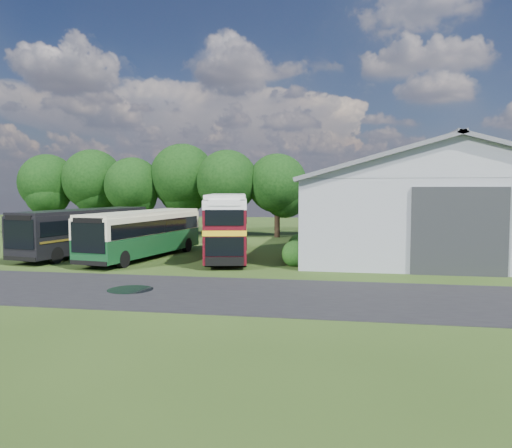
% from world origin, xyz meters
% --- Properties ---
extents(ground, '(120.00, 120.00, 0.00)m').
position_xyz_m(ground, '(0.00, 0.00, 0.00)').
color(ground, '#203511').
rests_on(ground, ground).
extents(asphalt_road, '(60.00, 8.00, 0.02)m').
position_xyz_m(asphalt_road, '(3.00, -3.00, 0.00)').
color(asphalt_road, black).
rests_on(asphalt_road, ground).
extents(puddle, '(2.20, 2.20, 0.01)m').
position_xyz_m(puddle, '(-1.50, -3.00, 0.00)').
color(puddle, black).
rests_on(puddle, ground).
extents(storage_shed, '(18.80, 24.80, 8.15)m').
position_xyz_m(storage_shed, '(15.00, 15.98, 4.17)').
color(storage_shed, gray).
rests_on(storage_shed, ground).
extents(tree_far_left, '(6.12, 6.12, 8.64)m').
position_xyz_m(tree_far_left, '(-23.00, 24.00, 5.56)').
color(tree_far_left, black).
rests_on(tree_far_left, ground).
extents(tree_left_a, '(6.46, 6.46, 9.12)m').
position_xyz_m(tree_left_a, '(-18.00, 24.50, 5.87)').
color(tree_left_a, black).
rests_on(tree_left_a, ground).
extents(tree_left_b, '(5.78, 5.78, 8.16)m').
position_xyz_m(tree_left_b, '(-13.00, 23.50, 5.25)').
color(tree_left_b, black).
rests_on(tree_left_b, ground).
extents(tree_mid, '(6.80, 6.80, 9.60)m').
position_xyz_m(tree_mid, '(-8.00, 24.80, 6.18)').
color(tree_mid, black).
rests_on(tree_mid, ground).
extents(tree_right_a, '(6.26, 6.26, 8.83)m').
position_xyz_m(tree_right_a, '(-3.00, 23.80, 5.69)').
color(tree_right_a, black).
rests_on(tree_right_a, ground).
extents(tree_right_b, '(5.98, 5.98, 8.45)m').
position_xyz_m(tree_right_b, '(2.00, 24.60, 5.44)').
color(tree_right_b, black).
rests_on(tree_right_b, ground).
extents(shrub_front, '(1.70, 1.70, 1.70)m').
position_xyz_m(shrub_front, '(5.60, 6.00, 0.00)').
color(shrub_front, '#194714').
rests_on(shrub_front, ground).
extents(shrub_mid, '(1.60, 1.60, 1.60)m').
position_xyz_m(shrub_mid, '(5.60, 8.00, 0.00)').
color(shrub_mid, '#194714').
rests_on(shrub_mid, ground).
extents(shrub_back, '(1.80, 1.80, 1.80)m').
position_xyz_m(shrub_back, '(5.60, 10.00, 0.00)').
color(shrub_back, '#194714').
rests_on(shrub_back, ground).
extents(bus_green_single, '(4.76, 12.31, 3.31)m').
position_xyz_m(bus_green_single, '(-5.26, 7.68, 1.76)').
color(bus_green_single, black).
rests_on(bus_green_single, ground).
extents(bus_maroon_double, '(4.71, 10.82, 4.51)m').
position_xyz_m(bus_maroon_double, '(0.64, 8.36, 2.25)').
color(bus_maroon_double, black).
rests_on(bus_maroon_double, ground).
extents(bus_dark_single, '(5.15, 12.57, 3.38)m').
position_xyz_m(bus_dark_single, '(-10.25, 8.65, 1.80)').
color(bus_dark_single, black).
rests_on(bus_dark_single, ground).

